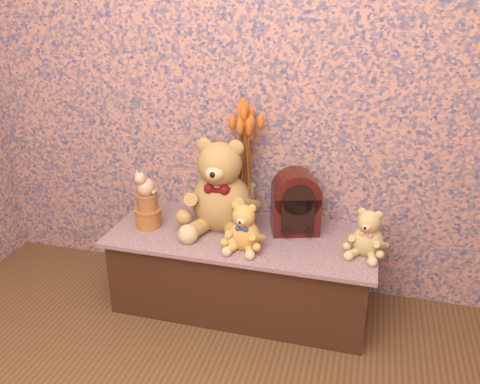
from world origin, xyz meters
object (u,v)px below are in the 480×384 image
object	(u,v)px
ceramic_vase	(244,202)
biscuit_tin_lower	(149,218)
teddy_medium	(244,224)
teddy_small	(369,230)
cat_figurine	(146,181)
teddy_large	(221,180)
cathedral_radio	(296,202)

from	to	relation	value
ceramic_vase	biscuit_tin_lower	world-z (taller)	ceramic_vase
teddy_medium	biscuit_tin_lower	xyz separation A→B (m)	(-0.52, 0.08, -0.07)
teddy_medium	teddy_small	world-z (taller)	teddy_medium
ceramic_vase	cat_figurine	distance (m)	0.51
teddy_small	teddy_medium	bearing A→B (deg)	-156.36
teddy_large	cat_figurine	xyz separation A→B (m)	(-0.35, -0.10, -0.00)
teddy_small	biscuit_tin_lower	xyz separation A→B (m)	(-1.06, -0.01, -0.07)
teddy_small	cathedral_radio	bearing A→B (deg)	173.02
biscuit_tin_lower	teddy_small	bearing A→B (deg)	0.49
ceramic_vase	teddy_medium	bearing A→B (deg)	-75.15
ceramic_vase	teddy_large	bearing A→B (deg)	-127.43
teddy_large	ceramic_vase	distance (m)	0.21
cat_figurine	teddy_small	bearing A→B (deg)	22.91
teddy_medium	cat_figurine	size ratio (longest dim) A/B	1.77
teddy_large	teddy_medium	xyz separation A→B (m)	(0.17, -0.18, -0.13)
biscuit_tin_lower	cat_figurine	bearing A→B (deg)	0.00
ceramic_vase	teddy_small	bearing A→B (deg)	-18.25
teddy_small	cathedral_radio	world-z (taller)	cathedral_radio
teddy_large	ceramic_vase	bearing A→B (deg)	50.41
teddy_medium	teddy_small	bearing A→B (deg)	11.05
teddy_small	biscuit_tin_lower	bearing A→B (deg)	-165.28
biscuit_tin_lower	cat_figurine	distance (m)	0.19
biscuit_tin_lower	teddy_large	bearing A→B (deg)	16.26
cathedral_radio	cat_figurine	size ratio (longest dim) A/B	2.30
teddy_medium	ceramic_vase	xyz separation A→B (m)	(-0.08, 0.30, -0.03)
cathedral_radio	ceramic_vase	world-z (taller)	cathedral_radio
cathedral_radio	cat_figurine	bearing A→B (deg)	173.79
teddy_medium	ceramic_vase	bearing A→B (deg)	106.49
cathedral_radio	biscuit_tin_lower	xyz separation A→B (m)	(-0.71, -0.15, -0.11)
teddy_large	cat_figurine	bearing A→B (deg)	-165.90
ceramic_vase	cat_figurine	bearing A→B (deg)	-153.82
ceramic_vase	cat_figurine	size ratio (longest dim) A/B	1.38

